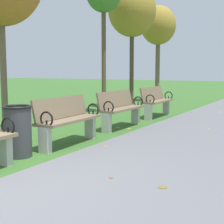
{
  "coord_description": "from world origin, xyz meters",
  "views": [
    {
      "loc": [
        3.35,
        -2.84,
        1.41
      ],
      "look_at": [
        -0.05,
        3.18,
        0.55
      ],
      "focal_mm": 54.64,
      "sensor_mm": 36.0,
      "label": 1
    }
  ],
  "objects_px": {
    "park_bench_2": "(67,119)",
    "park_bench_3": "(120,108)",
    "tree_5": "(158,26)",
    "park_bench_4": "(156,101)",
    "trash_bin": "(18,131)",
    "tree_4": "(132,11)"
  },
  "relations": [
    {
      "from": "trash_bin",
      "to": "park_bench_3",
      "type": "bearing_deg",
      "value": 87.41
    },
    {
      "from": "park_bench_2",
      "to": "tree_4",
      "type": "relative_size",
      "value": 0.36
    },
    {
      "from": "park_bench_3",
      "to": "trash_bin",
      "type": "height_order",
      "value": "park_bench_3"
    },
    {
      "from": "park_bench_2",
      "to": "park_bench_3",
      "type": "xyz_separation_m",
      "value": [
        -0.0,
        2.12,
        0.0
      ]
    },
    {
      "from": "park_bench_2",
      "to": "tree_4",
      "type": "bearing_deg",
      "value": 105.73
    },
    {
      "from": "park_bench_4",
      "to": "tree_4",
      "type": "xyz_separation_m",
      "value": [
        -1.79,
        1.94,
        3.05
      ]
    },
    {
      "from": "park_bench_2",
      "to": "trash_bin",
      "type": "height_order",
      "value": "park_bench_2"
    },
    {
      "from": "park_bench_3",
      "to": "tree_5",
      "type": "bearing_deg",
      "value": 105.02
    },
    {
      "from": "park_bench_3",
      "to": "tree_5",
      "type": "distance_m",
      "value": 7.82
    },
    {
      "from": "park_bench_3",
      "to": "tree_5",
      "type": "relative_size",
      "value": 0.38
    },
    {
      "from": "park_bench_4",
      "to": "trash_bin",
      "type": "xyz_separation_m",
      "value": [
        -0.15,
        -5.56,
        -0.06
      ]
    },
    {
      "from": "park_bench_4",
      "to": "trash_bin",
      "type": "relative_size",
      "value": 1.91
    },
    {
      "from": "trash_bin",
      "to": "tree_4",
      "type": "bearing_deg",
      "value": 102.38
    },
    {
      "from": "park_bench_4",
      "to": "trash_bin",
      "type": "height_order",
      "value": "park_bench_4"
    },
    {
      "from": "park_bench_2",
      "to": "tree_4",
      "type": "xyz_separation_m",
      "value": [
        -1.79,
        6.37,
        3.05
      ]
    },
    {
      "from": "tree_5",
      "to": "trash_bin",
      "type": "distance_m",
      "value": 10.84
    },
    {
      "from": "park_bench_2",
      "to": "trash_bin",
      "type": "xyz_separation_m",
      "value": [
        -0.15,
        -1.13,
        -0.06
      ]
    },
    {
      "from": "park_bench_2",
      "to": "park_bench_4",
      "type": "distance_m",
      "value": 4.42
    },
    {
      "from": "park_bench_3",
      "to": "tree_4",
      "type": "bearing_deg",
      "value": 112.9
    },
    {
      "from": "park_bench_2",
      "to": "park_bench_3",
      "type": "height_order",
      "value": "same"
    },
    {
      "from": "tree_4",
      "to": "tree_5",
      "type": "height_order",
      "value": "tree_4"
    },
    {
      "from": "park_bench_2",
      "to": "park_bench_4",
      "type": "height_order",
      "value": "same"
    }
  ]
}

